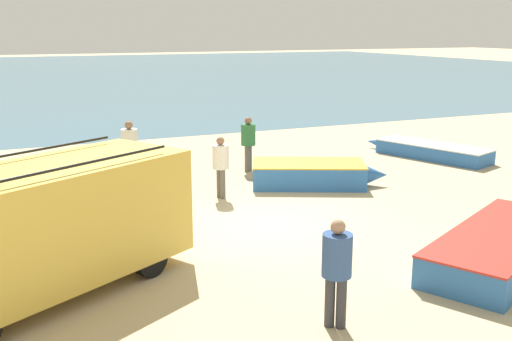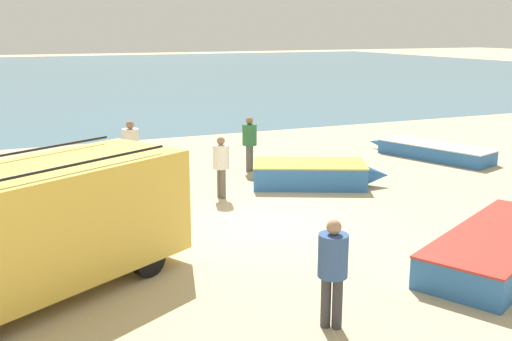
% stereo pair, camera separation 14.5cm
% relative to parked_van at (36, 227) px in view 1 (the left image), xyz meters
% --- Properties ---
extents(ground_plane, '(200.00, 200.00, 0.00)m').
position_rel_parked_van_xyz_m(ground_plane, '(5.13, 1.82, -1.23)').
color(ground_plane, tan).
extents(sea_water, '(120.00, 80.00, 0.01)m').
position_rel_parked_van_xyz_m(sea_water, '(5.13, 53.82, -1.23)').
color(sea_water, '#477084').
rests_on(sea_water, ground_plane).
extents(parked_van, '(5.70, 4.40, 2.36)m').
position_rel_parked_van_xyz_m(parked_van, '(0.00, 0.00, 0.00)').
color(parked_van, gold).
rests_on(parked_van, ground_plane).
extents(fishing_rowboat_0, '(2.52, 4.84, 0.51)m').
position_rel_parked_van_xyz_m(fishing_rowboat_0, '(13.43, 6.33, -0.98)').
color(fishing_rowboat_0, '#2D66AD').
rests_on(fishing_rowboat_0, ground_plane).
extents(fishing_rowboat_2, '(3.99, 2.79, 0.68)m').
position_rel_parked_van_xyz_m(fishing_rowboat_2, '(7.82, 4.62, -0.89)').
color(fishing_rowboat_2, '#2D66AD').
rests_on(fishing_rowboat_2, ground_plane).
extents(fishing_rowboat_3, '(5.42, 3.52, 0.62)m').
position_rel_parked_van_xyz_m(fishing_rowboat_3, '(8.48, -1.89, -0.92)').
color(fishing_rowboat_3, '#2D66AD').
rests_on(fishing_rowboat_3, ground_plane).
extents(fisherman_0, '(0.45, 0.45, 1.72)m').
position_rel_parked_van_xyz_m(fisherman_0, '(4.01, -2.96, -0.20)').
color(fisherman_0, '#38383D').
rests_on(fisherman_0, ground_plane).
extents(fisherman_1, '(0.46, 0.46, 1.74)m').
position_rel_parked_van_xyz_m(fisherman_1, '(6.80, 7.01, -0.19)').
color(fisherman_1, '#5B564C').
rests_on(fisherman_1, ground_plane).
extents(fisherman_2, '(0.48, 0.48, 1.82)m').
position_rel_parked_van_xyz_m(fisherman_2, '(3.07, 7.14, -0.14)').
color(fisherman_2, '#38383D').
rests_on(fisherman_2, ground_plane).
extents(fisherman_3, '(0.44, 0.44, 1.66)m').
position_rel_parked_van_xyz_m(fisherman_3, '(4.92, 4.47, -0.24)').
color(fisherman_3, '#5B564C').
rests_on(fisherman_3, ground_plane).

